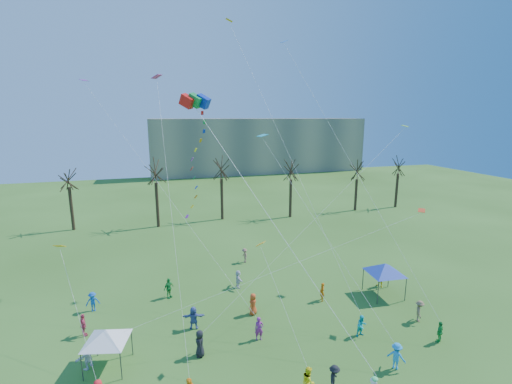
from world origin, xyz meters
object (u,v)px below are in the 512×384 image
object	(u,v)px
distant_building	(258,145)
big_box_kite	(200,166)
canopy_tent_white	(106,335)
canopy_tent_blue	(385,268)

from	to	relation	value
distant_building	big_box_kite	distance (m)	81.51
big_box_kite	canopy_tent_white	xyz separation A→B (m)	(-6.16, 0.39, -10.48)
distant_building	canopy_tent_blue	xyz separation A→B (m)	(-10.51, -73.30, -4.94)
canopy_tent_blue	big_box_kite	bearing A→B (deg)	-168.11
distant_building	big_box_kite	size ratio (longest dim) A/B	3.30
big_box_kite	canopy_tent_white	bearing A→B (deg)	176.36
canopy_tent_blue	distant_building	bearing A→B (deg)	81.84
big_box_kite	canopy_tent_white	distance (m)	12.16
big_box_kite	canopy_tent_blue	distance (m)	19.62
distant_building	canopy_tent_white	bearing A→B (deg)	-113.42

